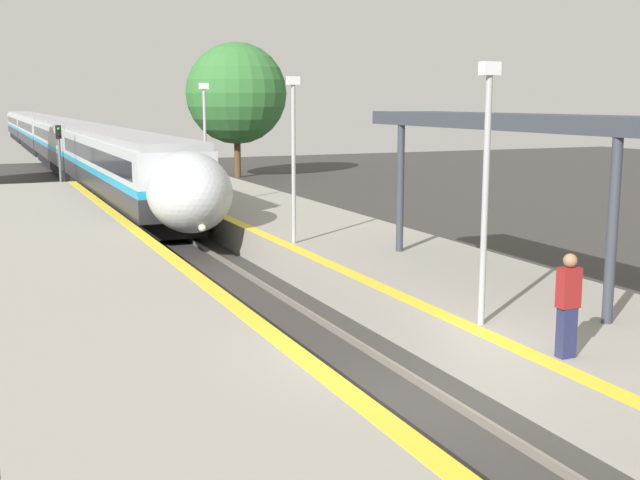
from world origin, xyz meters
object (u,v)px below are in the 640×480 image
Objects in this scene: person_waiting at (568,304)px; lamppost_far at (205,135)px; train at (52,137)px; railway_signal at (60,154)px; lamppost_near at (486,176)px; lamppost_mid at (293,148)px.

person_waiting is 21.40m from lamppost_far.
train is 24.68× the size of railway_signal.
lamppost_mid is at bearing 90.00° from lamppost_near.
lamppost_mid is at bearing -78.68° from railway_signal.
lamppost_near reaches higher than train.
lamppost_mid is (0.00, 9.55, 0.00)m from lamppost_near.
train is 41.19m from lamppost_far.
train is 60.28m from lamppost_near.
person_waiting is 11.91m from lamppost_mid.
lamppost_near is at bearing -82.07° from railway_signal.
lamppost_far reaches higher than train.
train is 28.85m from railway_signal.
lamppost_near is at bearing -90.00° from lamppost_far.
train is at bearing 92.89° from lamppost_far.
lamppost_mid reaches higher than train.
railway_signal is 0.81× the size of lamppost_near.
lamppost_mid is 9.55m from lamppost_far.
person_waiting is at bearing -87.97° from train.
railway_signal is 22.38m from lamppost_mid.
person_waiting is 2.92m from lamppost_near.
person_waiting is at bearing -89.36° from lamppost_mid.
lamppost_mid reaches higher than railway_signal.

